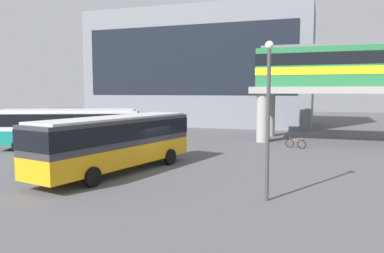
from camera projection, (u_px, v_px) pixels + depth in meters
name	position (u px, v px, depth m)	size (l,w,h in m)	color
ground_plane	(197.00, 145.00, 32.42)	(120.00, 120.00, 0.00)	#515156
station_building	(200.00, 69.00, 53.47)	(30.58, 12.11, 15.61)	slate
bus_main	(116.00, 138.00, 21.45)	(4.89, 11.33, 3.22)	orange
bus_secondary	(69.00, 125.00, 30.23)	(11.15, 6.67, 3.22)	teal
bicycle_brown	(296.00, 144.00, 30.99)	(1.68, 0.72, 1.04)	black
pedestrian_near_building	(175.00, 143.00, 27.75)	(0.32, 0.43, 1.81)	navy
lamp_post	(268.00, 108.00, 15.74)	(0.36, 0.36, 6.72)	#3F3F44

